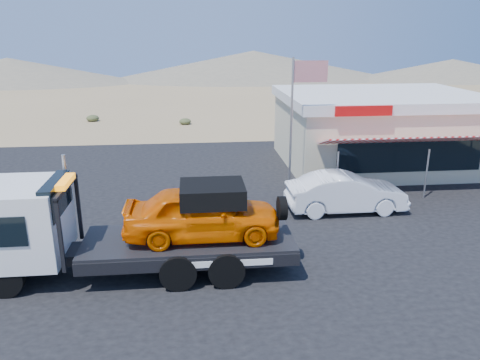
# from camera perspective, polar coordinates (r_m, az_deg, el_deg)

# --- Properties ---
(ground) EXTENTS (120.00, 120.00, 0.00)m
(ground) POSITION_cam_1_polar(r_m,az_deg,el_deg) (16.76, -6.88, -7.27)
(ground) COLOR #927B53
(ground) RESTS_ON ground
(asphalt_lot) EXTENTS (32.00, 24.00, 0.02)m
(asphalt_lot) POSITION_cam_1_polar(r_m,az_deg,el_deg) (19.58, -0.91, -3.34)
(asphalt_lot) COLOR black
(asphalt_lot) RESTS_ON ground
(tow_truck) EXTENTS (9.05, 2.68, 3.02)m
(tow_truck) POSITION_cam_1_polar(r_m,az_deg,el_deg) (14.25, -13.11, -5.11)
(tow_truck) COLOR black
(tow_truck) RESTS_ON asphalt_lot
(white_sedan) EXTENTS (4.80, 1.72, 1.58)m
(white_sedan) POSITION_cam_1_polar(r_m,az_deg,el_deg) (19.37, 12.77, -1.52)
(white_sedan) COLOR white
(white_sedan) RESTS_ON asphalt_lot
(jerky_store) EXTENTS (10.40, 9.97, 3.90)m
(jerky_store) POSITION_cam_1_polar(r_m,az_deg,el_deg) (26.67, 16.50, 6.06)
(jerky_store) COLOR beige
(jerky_store) RESTS_ON asphalt_lot
(flagpole) EXTENTS (1.55, 0.10, 6.00)m
(flagpole) POSITION_cam_1_polar(r_m,az_deg,el_deg) (20.48, 6.96, 8.37)
(flagpole) COLOR #99999E
(flagpole) RESTS_ON asphalt_lot
(distant_hills) EXTENTS (126.00, 48.00, 4.20)m
(distant_hills) POSITION_cam_1_polar(r_m,az_deg,el_deg) (71.27, -14.47, 13.01)
(distant_hills) COLOR #726B59
(distant_hills) RESTS_ON ground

